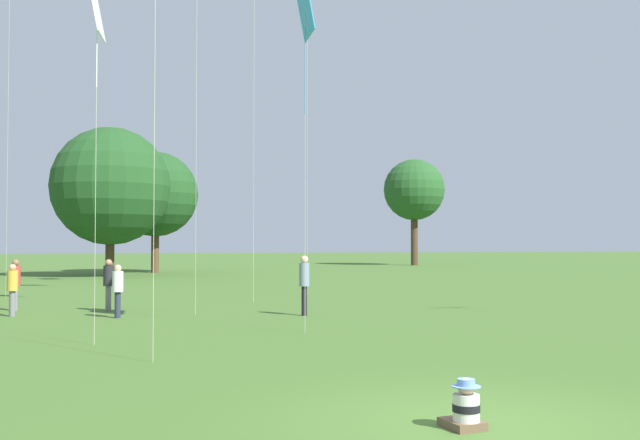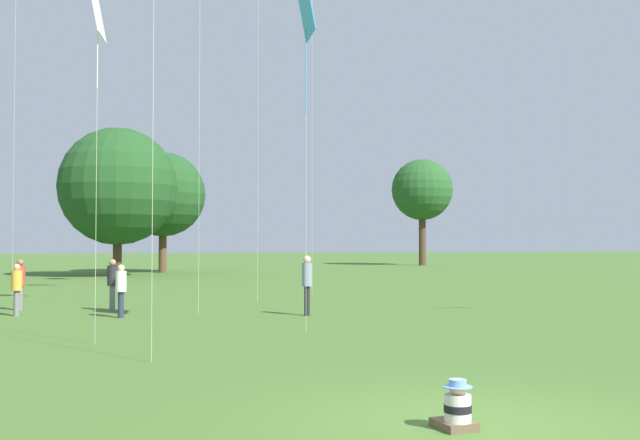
% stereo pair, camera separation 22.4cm
% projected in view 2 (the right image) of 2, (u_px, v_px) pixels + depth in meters
% --- Properties ---
extents(ground_plane, '(300.00, 300.00, 0.00)m').
position_uv_depth(ground_plane, '(476.00, 426.00, 8.98)').
color(ground_plane, '#426628').
extents(seated_toddler, '(0.47, 0.55, 0.61)m').
position_uv_depth(seated_toddler, '(457.00, 408.00, 8.77)').
color(seated_toddler, brown).
rests_on(seated_toddler, ground).
extents(person_standing_0, '(0.36, 0.36, 1.55)m').
position_uv_depth(person_standing_0, '(121.00, 286.00, 21.87)').
color(person_standing_0, '#282D42').
rests_on(person_standing_0, ground).
extents(person_standing_2, '(0.46, 0.46, 1.66)m').
position_uv_depth(person_standing_2, '(112.00, 280.00, 23.98)').
color(person_standing_2, slate).
rests_on(person_standing_2, ground).
extents(person_standing_4, '(0.44, 0.44, 1.56)m').
position_uv_depth(person_standing_4, '(17.00, 285.00, 22.36)').
color(person_standing_4, slate).
rests_on(person_standing_4, ground).
extents(person_standing_5, '(0.35, 0.35, 1.81)m').
position_uv_depth(person_standing_5, '(307.00, 279.00, 22.52)').
color(person_standing_5, black).
rests_on(person_standing_5, ground).
extents(person_standing_6, '(0.34, 0.34, 1.66)m').
position_uv_depth(person_standing_6, '(20.00, 280.00, 24.20)').
color(person_standing_6, slate).
rests_on(person_standing_6, ground).
extents(kite_0, '(0.33, 1.34, 8.62)m').
position_uv_depth(kite_0, '(306.00, 15.00, 18.47)').
color(kite_0, '#339EDB').
rests_on(kite_0, ground).
extents(kite_2, '(0.35, 1.10, 7.72)m').
position_uv_depth(kite_2, '(98.00, 20.00, 16.29)').
color(kite_2, white).
rests_on(kite_2, ground).
extents(distant_tree_0, '(7.62, 7.62, 9.65)m').
position_uv_depth(distant_tree_0, '(118.00, 186.00, 48.43)').
color(distant_tree_0, '#473323').
rests_on(distant_tree_0, ground).
extents(distant_tree_2, '(6.18, 6.18, 8.82)m').
position_uv_depth(distant_tree_2, '(163.00, 195.00, 54.69)').
color(distant_tree_2, brown).
rests_on(distant_tree_2, ground).
extents(distant_tree_3, '(5.92, 5.92, 10.28)m').
position_uv_depth(distant_tree_3, '(422.00, 190.00, 72.39)').
color(distant_tree_3, '#473323').
rests_on(distant_tree_3, ground).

